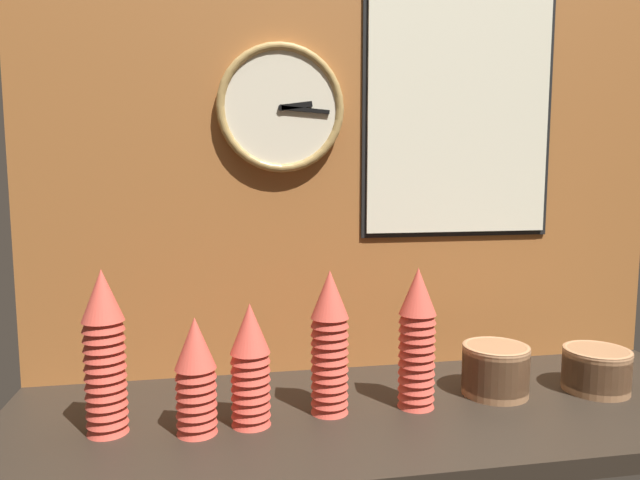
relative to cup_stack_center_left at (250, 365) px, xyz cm
name	(u,v)px	position (x,y,z in cm)	size (l,w,h in cm)	color
ground_plane	(385,415)	(28.70, 3.96, -14.22)	(160.00, 56.00, 4.00)	black
wall_tiled_back	(357,160)	(28.70, 30.46, 40.28)	(160.00, 3.00, 105.00)	#A3602D
cup_stack_center_left	(250,365)	(0.00, 0.00, 0.00)	(7.83, 7.83, 24.45)	#DB4C3D
cup_stack_far_left	(105,352)	(-27.21, 1.41, 3.65)	(7.83, 7.83, 31.74)	#DB4C3D
cup_stack_center_right	(417,338)	(35.02, 2.64, 2.73)	(7.83, 7.83, 29.92)	#DB4C3D
cup_stack_left	(196,376)	(-10.38, -1.78, -0.91)	(7.83, 7.83, 22.63)	#DB4C3D
cup_stack_center	(330,342)	(16.36, 2.96, 2.73)	(7.83, 7.83, 29.92)	#DB4C3D
bowl_stack_far_right	(595,368)	(78.54, 4.45, -7.11)	(14.79, 14.79, 9.75)	#996B47
bowl_stack_right	(495,369)	(54.86, 6.10, -6.36)	(14.79, 14.79, 11.25)	#996B47
wall_clock	(281,108)	(9.49, 27.42, 52.31)	(30.07, 2.70, 30.07)	beige
menu_board	(459,116)	(54.37, 28.31, 51.41)	(49.98, 1.32, 60.67)	black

